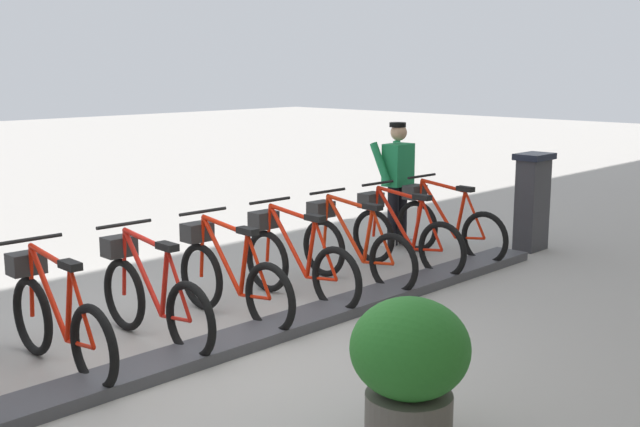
% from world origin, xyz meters
% --- Properties ---
extents(ground_plane, '(60.00, 60.00, 0.00)m').
position_xyz_m(ground_plane, '(0.00, 0.00, 0.00)').
color(ground_plane, '#A9A39C').
extents(dock_rail_base, '(0.44, 9.57, 0.10)m').
position_xyz_m(dock_rail_base, '(0.00, 0.00, 0.05)').
color(dock_rail_base, '#47474C').
rests_on(dock_rail_base, ground).
extents(payment_kiosk, '(0.36, 0.52, 1.28)m').
position_xyz_m(payment_kiosk, '(0.05, -5.33, 0.67)').
color(payment_kiosk, '#38383D').
rests_on(payment_kiosk, ground).
extents(bike_docked_0, '(1.72, 0.54, 1.02)m').
position_xyz_m(bike_docked_0, '(0.62, -4.19, 0.43)').
color(bike_docked_0, black).
rests_on(bike_docked_0, ground).
extents(bike_docked_1, '(1.72, 0.54, 1.02)m').
position_xyz_m(bike_docked_1, '(0.62, -3.31, 0.43)').
color(bike_docked_1, black).
rests_on(bike_docked_1, ground).
extents(bike_docked_2, '(1.72, 0.54, 1.02)m').
position_xyz_m(bike_docked_2, '(0.62, -2.43, 0.43)').
color(bike_docked_2, black).
rests_on(bike_docked_2, ground).
extents(bike_docked_3, '(1.72, 0.54, 1.02)m').
position_xyz_m(bike_docked_3, '(0.62, -1.56, 0.43)').
color(bike_docked_3, black).
rests_on(bike_docked_3, ground).
extents(bike_docked_4, '(1.72, 0.54, 1.02)m').
position_xyz_m(bike_docked_4, '(0.62, -0.68, 0.43)').
color(bike_docked_4, black).
rests_on(bike_docked_4, ground).
extents(bike_docked_5, '(1.72, 0.54, 1.02)m').
position_xyz_m(bike_docked_5, '(0.62, 0.20, 0.43)').
color(bike_docked_5, black).
rests_on(bike_docked_5, ground).
extents(bike_docked_6, '(1.72, 0.54, 1.02)m').
position_xyz_m(bike_docked_6, '(0.62, 1.07, 0.43)').
color(bike_docked_6, black).
rests_on(bike_docked_6, ground).
extents(worker_near_rack, '(0.47, 0.64, 1.66)m').
position_xyz_m(worker_near_rack, '(1.49, -4.30, 0.91)').
color(worker_near_rack, white).
rests_on(worker_near_rack, ground).
extents(planter_bush, '(0.76, 0.76, 0.97)m').
position_xyz_m(planter_bush, '(-2.17, 0.15, 0.54)').
color(planter_bush, '#59544C').
rests_on(planter_bush, ground).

